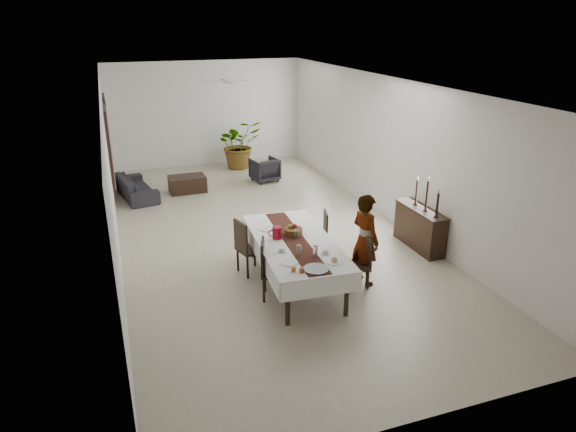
{
  "coord_description": "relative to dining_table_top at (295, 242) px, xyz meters",
  "views": [
    {
      "loc": [
        -2.89,
        -9.95,
        4.39
      ],
      "look_at": [
        -0.05,
        -1.81,
        1.05
      ],
      "focal_mm": 32.0,
      "sensor_mm": 36.0,
      "label": 1
    }
  ],
  "objects": [
    {
      "name": "floor",
      "position": [
        0.13,
        2.39,
        -0.79
      ],
      "size": [
        6.0,
        12.0,
        0.0
      ],
      "primitive_type": "cube",
      "color": "#B9B293",
      "rests_on": "ground"
    },
    {
      "name": "ceiling",
      "position": [
        0.13,
        2.39,
        2.41
      ],
      "size": [
        6.0,
        12.0,
        0.02
      ],
      "primitive_type": "cube",
      "color": "white",
      "rests_on": "wall_back"
    },
    {
      "name": "wall_back",
      "position": [
        0.13,
        8.39,
        0.81
      ],
      "size": [
        6.0,
        0.02,
        3.2
      ],
      "primitive_type": "cube",
      "color": "white",
      "rests_on": "floor"
    },
    {
      "name": "wall_front",
      "position": [
        0.13,
        -3.61,
        0.81
      ],
      "size": [
        6.0,
        0.02,
        3.2
      ],
      "primitive_type": "cube",
      "color": "white",
      "rests_on": "floor"
    },
    {
      "name": "wall_left",
      "position": [
        -2.87,
        2.39,
        0.81
      ],
      "size": [
        0.02,
        12.0,
        3.2
      ],
      "primitive_type": "cube",
      "color": "white",
      "rests_on": "floor"
    },
    {
      "name": "wall_right",
      "position": [
        3.13,
        2.39,
        0.81
      ],
      "size": [
        0.02,
        12.0,
        3.2
      ],
      "primitive_type": "cube",
      "color": "white",
      "rests_on": "floor"
    },
    {
      "name": "dining_table_top",
      "position": [
        0.0,
        0.0,
        0.0
      ],
      "size": [
        1.24,
        2.66,
        0.05
      ],
      "primitive_type": "cube",
      "rotation": [
        0.0,
        0.0,
        -0.06
      ],
      "color": "black",
      "rests_on": "table_leg_fl"
    },
    {
      "name": "table_leg_fl",
      "position": [
        -0.55,
        -1.21,
        -0.41
      ],
      "size": [
        0.08,
        0.08,
        0.76
      ],
      "primitive_type": "cylinder",
      "rotation": [
        0.0,
        0.0,
        -0.06
      ],
      "color": "black",
      "rests_on": "floor"
    },
    {
      "name": "table_leg_fr",
      "position": [
        0.4,
        -1.26,
        -0.41
      ],
      "size": [
        0.08,
        0.08,
        0.76
      ],
      "primitive_type": "cylinder",
      "rotation": [
        0.0,
        0.0,
        -0.06
      ],
      "color": "black",
      "rests_on": "floor"
    },
    {
      "name": "table_leg_bl",
      "position": [
        -0.4,
        1.26,
        -0.41
      ],
      "size": [
        0.08,
        0.08,
        0.76
      ],
      "primitive_type": "cylinder",
      "rotation": [
        0.0,
        0.0,
        -0.06
      ],
      "color": "black",
      "rests_on": "floor"
    },
    {
      "name": "table_leg_br",
      "position": [
        0.55,
        1.21,
        -0.41
      ],
      "size": [
        0.08,
        0.08,
        0.76
      ],
      "primitive_type": "cylinder",
      "rotation": [
        0.0,
        0.0,
        -0.06
      ],
      "color": "black",
      "rests_on": "floor"
    },
    {
      "name": "tablecloth_top",
      "position": [
        0.0,
        0.0,
        0.03
      ],
      "size": [
        1.45,
        2.87,
        0.01
      ],
      "primitive_type": "cube",
      "rotation": [
        0.0,
        0.0,
        -0.06
      ],
      "color": "white",
      "rests_on": "dining_table_top"
    },
    {
      "name": "tablecloth_drape_left",
      "position": [
        -0.63,
        0.04,
        -0.12
      ],
      "size": [
        0.18,
        2.8,
        0.33
      ],
      "primitive_type": "cube",
      "rotation": [
        0.0,
        0.0,
        -0.06
      ],
      "color": "silver",
      "rests_on": "dining_table_top"
    },
    {
      "name": "tablecloth_drape_right",
      "position": [
        0.63,
        -0.04,
        -0.12
      ],
      "size": [
        0.18,
        2.8,
        0.33
      ],
      "primitive_type": "cube",
      "rotation": [
        0.0,
        0.0,
        -0.06
      ],
      "color": "silver",
      "rests_on": "dining_table_top"
    },
    {
      "name": "tablecloth_drape_near",
      "position": [
        -0.08,
        -1.39,
        -0.12
      ],
      "size": [
        1.28,
        0.09,
        0.33
      ],
      "primitive_type": "cube",
      "rotation": [
        0.0,
        0.0,
        -0.06
      ],
      "color": "white",
      "rests_on": "dining_table_top"
    },
    {
      "name": "tablecloth_drape_far",
      "position": [
        0.08,
        1.39,
        -0.12
      ],
      "size": [
        1.28,
        0.09,
        0.33
      ],
      "primitive_type": "cube",
      "rotation": [
        0.0,
        0.0,
        -0.06
      ],
      "color": "white",
      "rests_on": "dining_table_top"
    },
    {
      "name": "table_runner",
      "position": [
        -0.0,
        0.0,
        0.04
      ],
      "size": [
        0.54,
        2.73,
        0.0
      ],
      "primitive_type": "cube",
      "rotation": [
        0.0,
        0.0,
        -0.06
      ],
      "color": "#4F2316",
      "rests_on": "tablecloth_top"
    },
    {
      "name": "red_pitcher",
      "position": [
        -0.26,
        0.18,
        0.15
      ],
      "size": [
        0.17,
        0.17,
        0.22
      ],
      "primitive_type": "cylinder",
      "rotation": [
        0.0,
        0.0,
        -0.06
      ],
      "color": "maroon",
      "rests_on": "tablecloth_top"
    },
    {
      "name": "pitcher_handle",
      "position": [
        -0.35,
        0.18,
        0.15
      ],
      "size": [
        0.13,
        0.03,
        0.13
      ],
      "primitive_type": "torus",
      "rotation": [
        1.57,
        0.0,
        -0.06
      ],
      "color": "#930B0A",
      "rests_on": "red_pitcher"
    },
    {
      "name": "wine_glass_near",
      "position": [
        0.09,
        -0.71,
        0.13
      ],
      "size": [
        0.08,
        0.08,
        0.18
      ],
      "primitive_type": "cylinder",
      "color": "silver",
      "rests_on": "tablecloth_top"
    },
    {
      "name": "wine_glass_mid",
      "position": [
        -0.14,
        -0.59,
        0.13
      ],
      "size": [
        0.08,
        0.08,
        0.18
      ],
      "primitive_type": "cylinder",
      "color": "silver",
      "rests_on": "tablecloth_top"
    },
    {
      "name": "wine_glass_far",
      "position": [
        0.06,
        0.05,
        0.13
      ],
      "size": [
        0.08,
        0.08,
        0.18
      ],
      "primitive_type": "cylinder",
      "color": "white",
      "rests_on": "tablecloth_top"
    },
    {
      "name": "teacup_right",
      "position": [
        0.29,
        -0.67,
        0.07
      ],
      "size": [
        0.1,
        0.1,
        0.07
      ],
      "primitive_type": "cylinder",
      "color": "silver",
      "rests_on": "saucer_right"
    },
    {
      "name": "saucer_right",
      "position": [
        0.29,
        -0.67,
        0.05
      ],
      "size": [
        0.16,
        0.16,
        0.01
      ],
      "primitive_type": "cylinder",
      "color": "white",
      "rests_on": "tablecloth_top"
    },
    {
      "name": "teacup_left",
      "position": [
        -0.35,
        -0.36,
        0.07
      ],
      "size": [
        0.1,
        0.1,
        0.07
      ],
      "primitive_type": "cylinder",
      "color": "silver",
      "rests_on": "saucer_left"
    },
    {
      "name": "saucer_left",
      "position": [
        -0.35,
        -0.36,
        0.05
      ],
      "size": [
        0.16,
        0.16,
        0.01
      ],
      "primitive_type": "cylinder",
      "color": "silver",
      "rests_on": "tablecloth_top"
    },
    {
      "name": "plate_near_right",
      "position": [
        0.3,
        -1.0,
        0.05
      ],
      "size": [
        0.26,
        0.26,
        0.02
      ],
      "primitive_type": "cylinder",
      "color": "white",
      "rests_on": "tablecloth_top"
    },
    {
      "name": "bread_near_right",
      "position": [
        0.3,
        -1.0,
        0.08
      ],
      "size": [
        0.1,
        0.1,
        0.1
      ],
      "primitive_type": "sphere",
      "color": "tan",
      "rests_on": "plate_near_right"
    },
    {
      "name": "plate_near_left",
      "position": [
        -0.37,
        -0.79,
        0.05
      ],
      "size": [
        0.26,
        0.26,
        0.02
      ],
      "primitive_type": "cylinder",
      "color": "silver",
      "rests_on": "tablecloth_top"
    },
    {
      "name": "plate_far_left",
      "position": [
        -0.31,
        0.62,
        0.05
      ],
      "size": [
        0.26,
        0.26,
        0.02
      ],
      "primitive_type": "cylinder",
      "color": "white",
      "rests_on": "tablecloth_top"
    },
    {
      "name": "serving_tray",
      "position": [
        -0.07,
        -1.14,
        0.05
      ],
      "size": [
        0.39,
        0.39,
        0.02
      ],
      "primitive_type": "cylinder",
      "color": "#45444A",
      "rests_on": "tablecloth_top"
    },
    {
      "name": "jam_jar_a",
      "position": [
        -0.31,
        -1.16,
        0.08
      ],
      "size": [
        0.07,
        0.07,
        0.08
      ],
      "primitive_type": "cylinder",
      "color": "#8B4114",
      "rests_on": "tablecloth_top"
    },
    {
      "name": "jam_jar_b",
      "position": [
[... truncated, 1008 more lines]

